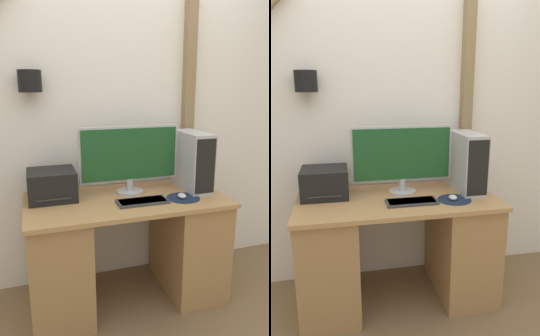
{
  "view_description": "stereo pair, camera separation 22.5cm",
  "coord_description": "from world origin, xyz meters",
  "views": [
    {
      "loc": [
        -0.61,
        -1.73,
        1.54
      ],
      "look_at": [
        0.06,
        0.35,
        0.99
      ],
      "focal_mm": 35.0,
      "sensor_mm": 36.0,
      "label": 1
    },
    {
      "loc": [
        -0.39,
        -1.79,
        1.54
      ],
      "look_at": [
        0.06,
        0.35,
        0.99
      ],
      "focal_mm": 35.0,
      "sensor_mm": 36.0,
      "label": 2
    }
  ],
  "objects": [
    {
      "name": "keyboard",
      "position": [
        0.07,
        0.23,
        0.79
      ],
      "size": [
        0.34,
        0.15,
        0.02
      ],
      "color": "#3D3D42",
      "rests_on": "desk"
    },
    {
      "name": "desk",
      "position": [
        0.0,
        0.35,
        0.4
      ],
      "size": [
        1.38,
        0.7,
        0.78
      ],
      "color": "tan",
      "rests_on": "ground_plane"
    },
    {
      "name": "mouse",
      "position": [
        0.36,
        0.22,
        0.8
      ],
      "size": [
        0.05,
        0.07,
        0.03
      ],
      "color": "silver",
      "rests_on": "mousepad"
    },
    {
      "name": "monitor",
      "position": [
        0.06,
        0.47,
        1.05
      ],
      "size": [
        0.73,
        0.2,
        0.49
      ],
      "color": "#B7B7BC",
      "rests_on": "desk"
    },
    {
      "name": "printer",
      "position": [
        -0.49,
        0.49,
        0.88
      ],
      "size": [
        0.32,
        0.31,
        0.2
      ],
      "color": "black",
      "rests_on": "desk"
    },
    {
      "name": "ground_plane",
      "position": [
        0.0,
        0.0,
        0.0
      ],
      "size": [
        12.0,
        12.0,
        0.0
      ],
      "primitive_type": "plane",
      "color": "brown"
    },
    {
      "name": "mousepad",
      "position": [
        0.38,
        0.23,
        0.78
      ],
      "size": [
        0.23,
        0.23,
        0.0
      ],
      "color": "#19233D",
      "rests_on": "desk"
    },
    {
      "name": "wall_back",
      "position": [
        -0.01,
        0.75,
        1.36
      ],
      "size": [
        6.4,
        0.21,
        2.7
      ],
      "color": "white",
      "rests_on": "ground_plane"
    },
    {
      "name": "computer_tower",
      "position": [
        0.54,
        0.42,
        1.0
      ],
      "size": [
        0.17,
        0.4,
        0.43
      ],
      "color": "#B2B2B7",
      "rests_on": "desk"
    }
  ]
}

